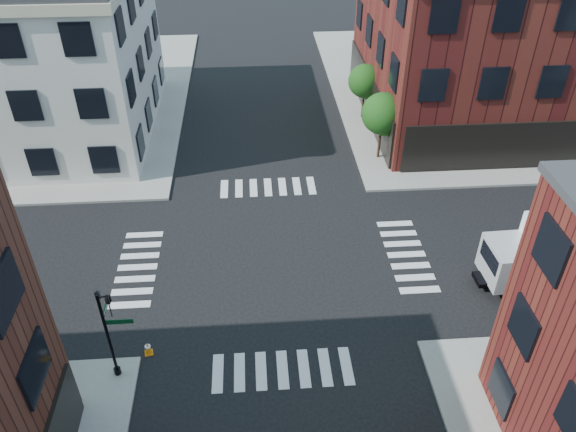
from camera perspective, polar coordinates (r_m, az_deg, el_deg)
The scene contains 8 objects.
ground at distance 29.24m, azimuth -1.45°, elevation -4.58°, with size 120.00×120.00×0.00m, color black.
sidewalk_ne at distance 51.97m, azimuth 21.58°, elevation 12.18°, with size 30.00×30.00×0.15m, color gray.
building_ne at distance 45.64m, azimuth 25.05°, elevation 16.28°, with size 25.00×16.00×12.00m, color #441111.
tree_near at distance 36.83m, azimuth 9.65°, elevation 10.02°, with size 2.69×2.69×4.49m.
tree_far at distance 42.28m, azimuth 7.89°, elevation 13.26°, with size 2.43×2.43×4.07m.
signal_pole at distance 23.16m, azimuth -17.80°, elevation -10.54°, with size 1.29×1.24×4.60m.
box_truck at distance 30.08m, azimuth 26.72°, elevation -3.28°, with size 7.97×2.67×3.57m.
traffic_cone at distance 25.41m, azimuth -14.04°, elevation -12.90°, with size 0.42×0.42×0.65m.
Camera 1 is at (-0.87, -22.16, 19.05)m, focal length 35.00 mm.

